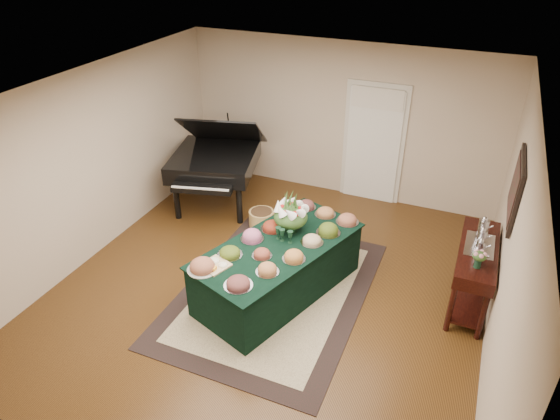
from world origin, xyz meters
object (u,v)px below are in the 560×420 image
at_px(floral_centerpiece, 291,213).
at_px(mahogany_sideboard, 476,261).
at_px(buffet_table, 278,268).
at_px(grand_piano, 215,161).

xyz_separation_m(floral_centerpiece, mahogany_sideboard, (2.34, 0.37, -0.35)).
bearing_deg(floral_centerpiece, buffet_table, -93.31).
height_order(buffet_table, floral_centerpiece, floral_centerpiece).
xyz_separation_m(grand_piano, mahogany_sideboard, (4.28, -1.05, -0.14)).
xyz_separation_m(buffet_table, mahogany_sideboard, (2.36, 0.73, 0.31)).
relative_size(buffet_table, floral_centerpiece, 5.45).
height_order(grand_piano, mahogany_sideboard, grand_piano).
bearing_deg(buffet_table, grand_piano, 137.16).
distance_m(buffet_table, grand_piano, 2.66).
bearing_deg(floral_centerpiece, grand_piano, 143.86).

